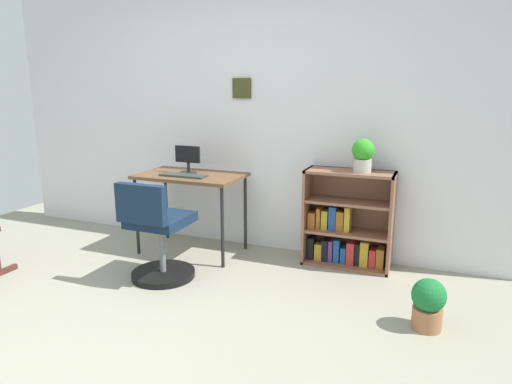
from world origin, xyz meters
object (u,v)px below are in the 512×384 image
(office_chair, at_px, (158,237))
(bookshelf_low, at_px, (347,224))
(monitor, at_px, (188,159))
(desk, at_px, (191,181))
(potted_plant_on_shelf, at_px, (363,154))
(potted_plant_floor, at_px, (428,303))
(keyboard, at_px, (183,175))

(office_chair, relative_size, bookshelf_low, 0.99)
(monitor, relative_size, bookshelf_low, 0.30)
(desk, relative_size, monitor, 3.77)
(potted_plant_on_shelf, bearing_deg, office_chair, -149.31)
(bookshelf_low, bearing_deg, monitor, -172.44)
(bookshelf_low, relative_size, potted_plant_floor, 2.46)
(office_chair, xyz_separation_m, potted_plant_floor, (2.06, -0.00, -0.19))
(office_chair, bearing_deg, potted_plant_floor, -0.13)
(bookshelf_low, relative_size, potted_plant_on_shelf, 3.05)
(office_chair, bearing_deg, potted_plant_on_shelf, 30.69)
(bookshelf_low, height_order, potted_plant_on_shelf, potted_plant_on_shelf)
(bookshelf_low, height_order, potted_plant_floor, bookshelf_low)
(monitor, height_order, keyboard, monitor)
(desk, relative_size, keyboard, 2.22)
(desk, xyz_separation_m, keyboard, (-0.01, -0.11, 0.07))
(keyboard, xyz_separation_m, potted_plant_floor, (2.14, -0.57, -0.58))
(keyboard, bearing_deg, desk, 86.78)
(desk, xyz_separation_m, bookshelf_low, (1.41, 0.24, -0.32))
(monitor, relative_size, potted_plant_floor, 0.74)
(potted_plant_floor, bearing_deg, monitor, 161.60)
(monitor, bearing_deg, potted_plant_on_shelf, 5.25)
(office_chair, relative_size, potted_plant_on_shelf, 3.02)
(monitor, distance_m, potted_plant_floor, 2.40)
(monitor, distance_m, bookshelf_low, 1.56)
(monitor, bearing_deg, potted_plant_floor, -18.40)
(monitor, xyz_separation_m, potted_plant_on_shelf, (1.58, 0.14, 0.11))
(keyboard, bearing_deg, office_chair, -81.97)
(office_chair, height_order, potted_plant_floor, office_chair)
(office_chair, distance_m, potted_plant_on_shelf, 1.81)
(potted_plant_on_shelf, bearing_deg, keyboard, -168.87)
(office_chair, bearing_deg, keyboard, 98.03)
(desk, bearing_deg, potted_plant_floor, -17.75)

